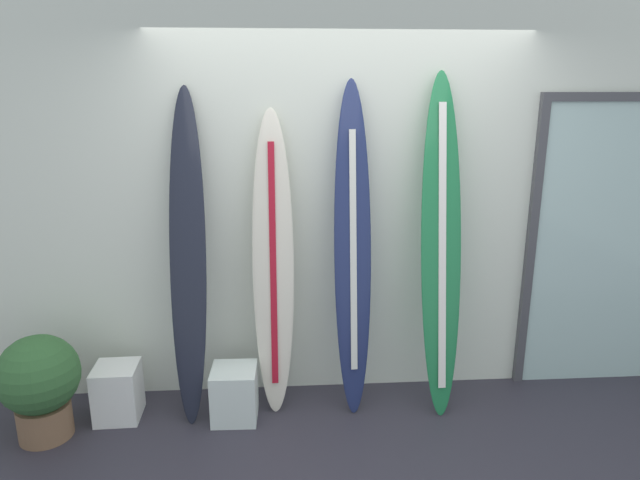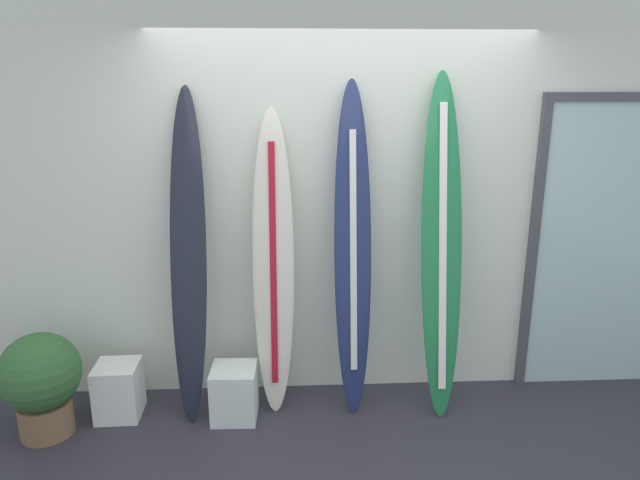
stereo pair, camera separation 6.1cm
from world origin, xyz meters
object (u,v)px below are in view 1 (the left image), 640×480
object	(u,v)px
surfboard_navy	(353,253)
surfboard_emerald	(441,250)
display_block_left	(118,392)
glass_door	(602,240)
display_block_center	(235,393)
surfboard_ivory	(273,267)
surfboard_charcoal	(188,258)
potted_plant	(40,382)

from	to	relation	value
surfboard_navy	surfboard_emerald	distance (m)	0.58
display_block_left	glass_door	xyz separation A→B (m)	(3.39, 0.30, 0.90)
display_block_center	surfboard_ivory	bearing A→B (deg)	33.50
surfboard_charcoal	surfboard_emerald	world-z (taller)	surfboard_emerald
surfboard_charcoal	surfboard_ivory	distance (m)	0.55
surfboard_charcoal	potted_plant	xyz separation A→B (m)	(-0.91, -0.26, -0.70)
surfboard_ivory	display_block_center	size ratio (longest dim) A/B	5.67
display_block_center	glass_door	size ratio (longest dim) A/B	0.17
surfboard_emerald	surfboard_charcoal	bearing A→B (deg)	179.16
surfboard_ivory	surfboard_navy	distance (m)	0.53
surfboard_charcoal	display_block_left	size ratio (longest dim) A/B	5.84
surfboard_charcoal	display_block_left	bearing A→B (deg)	-171.39
surfboard_charcoal	surfboard_emerald	xyz separation A→B (m)	(1.65, -0.02, 0.03)
surfboard_navy	glass_door	distance (m)	1.83
surfboard_ivory	potted_plant	distance (m)	1.61
display_block_left	display_block_center	xyz separation A→B (m)	(0.78, -0.06, -0.01)
surfboard_ivory	surfboard_emerald	xyz separation A→B (m)	(1.10, -0.07, 0.12)
surfboard_ivory	surfboard_navy	bearing A→B (deg)	-3.47
surfboard_ivory	surfboard_emerald	bearing A→B (deg)	-3.54
display_block_left	display_block_center	distance (m)	0.78
surfboard_ivory	display_block_center	xyz separation A→B (m)	(-0.27, -0.18, -0.82)
display_block_left	potted_plant	world-z (taller)	potted_plant
display_block_center	surfboard_emerald	bearing A→B (deg)	4.65
surfboard_navy	glass_door	world-z (taller)	surfboard_navy
glass_door	surfboard_emerald	bearing A→B (deg)	-168.73
display_block_left	glass_door	bearing A→B (deg)	5.04
surfboard_emerald	glass_door	distance (m)	1.26
surfboard_navy	glass_door	bearing A→B (deg)	6.59
surfboard_charcoal	display_block_center	world-z (taller)	surfboard_charcoal
glass_door	display_block_left	bearing A→B (deg)	-174.96
surfboard_charcoal	glass_door	xyz separation A→B (m)	(2.88, 0.22, 0.01)
display_block_center	potted_plant	xyz separation A→B (m)	(-1.18, -0.13, 0.20)
surfboard_emerald	glass_door	world-z (taller)	surfboard_emerald
surfboard_charcoal	surfboard_ivory	bearing A→B (deg)	4.63
surfboard_charcoal	surfboard_navy	world-z (taller)	surfboard_navy
surfboard_navy	display_block_left	xyz separation A→B (m)	(-1.57, -0.09, -0.91)
surfboard_ivory	display_block_center	bearing A→B (deg)	-146.50
potted_plant	display_block_center	bearing A→B (deg)	6.18
potted_plant	surfboard_charcoal	bearing A→B (deg)	16.18
surfboard_emerald	potted_plant	distance (m)	2.67
display_block_center	surfboard_navy	bearing A→B (deg)	10.57
surfboard_charcoal	glass_door	size ratio (longest dim) A/B	1.02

